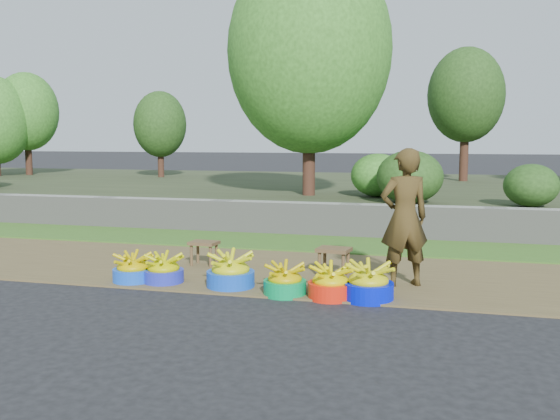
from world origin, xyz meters
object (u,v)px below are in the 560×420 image
(basin_b, at_px, (164,271))
(basin_e, at_px, (330,284))
(stool_left, at_px, (204,246))
(basin_a, at_px, (133,270))
(basin_d, at_px, (285,281))
(vendor_woman, at_px, (404,217))
(stool_right, at_px, (334,254))
(basin_f, at_px, (368,284))
(basin_c, at_px, (231,272))

(basin_b, height_order, basin_e, basin_e)
(stool_left, bearing_deg, basin_a, -113.12)
(basin_e, bearing_deg, basin_d, 179.62)
(basin_a, relative_size, vendor_woman, 0.30)
(basin_d, relative_size, stool_left, 1.23)
(basin_b, bearing_deg, stool_right, 24.27)
(basin_f, bearing_deg, stool_left, 153.31)
(basin_a, height_order, basin_b, same)
(basin_a, bearing_deg, basin_e, -2.75)
(stool_left, bearing_deg, stool_right, -6.14)
(basin_b, xyz_separation_m, vendor_woman, (2.58, 0.53, 0.62))
(basin_e, relative_size, stool_right, 1.14)
(stool_right, bearing_deg, stool_left, 173.86)
(basin_c, bearing_deg, basin_a, -177.77)
(basin_a, height_order, basin_d, basin_a)
(stool_left, relative_size, vendor_woman, 0.24)
(basin_b, height_order, stool_right, stool_right)
(basin_a, xyz_separation_m, basin_b, (0.35, 0.05, -0.00))
(basin_b, xyz_separation_m, stool_left, (0.09, 0.98, 0.11))
(basin_a, bearing_deg, basin_f, -1.67)
(basin_e, bearing_deg, basin_f, 4.83)
(basin_d, xyz_separation_m, stool_right, (0.34, 0.95, 0.13))
(stool_left, bearing_deg, basin_e, -31.97)
(basin_b, xyz_separation_m, basin_e, (1.91, -0.16, 0.01))
(basin_a, bearing_deg, basin_d, -3.39)
(basin_e, bearing_deg, basin_a, 177.25)
(basin_f, distance_m, stool_left, 2.46)
(basin_a, distance_m, basin_f, 2.64)
(basin_d, height_order, basin_f, basin_f)
(basin_f, bearing_deg, basin_d, -178.07)
(basin_b, relative_size, basin_c, 0.86)
(basin_a, height_order, basin_c, basin_c)
(basin_c, height_order, basin_d, basin_c)
(basin_c, distance_m, basin_e, 1.13)
(basin_c, bearing_deg, basin_f, -4.63)
(basin_e, distance_m, stool_right, 0.97)
(basin_a, relative_size, basin_c, 0.86)
(basin_f, bearing_deg, stool_right, 119.05)
(basin_d, height_order, vendor_woman, vendor_woman)
(basin_d, distance_m, vendor_woman, 1.47)
(stool_left, bearing_deg, basin_b, -95.04)
(vendor_woman, bearing_deg, basin_c, -8.99)
(basin_f, height_order, stool_left, basin_f)
(basin_e, distance_m, basin_f, 0.38)
(basin_e, height_order, vendor_woman, vendor_woman)
(basin_b, distance_m, basin_d, 1.44)
(basin_c, relative_size, stool_right, 1.28)
(basin_b, distance_m, stool_left, 0.99)
(basin_d, bearing_deg, basin_a, 176.61)
(stool_left, bearing_deg, vendor_woman, -10.28)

